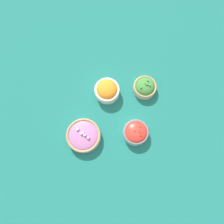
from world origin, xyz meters
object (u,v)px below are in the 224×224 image
Objects in this scene: bowl_carrots at (107,90)px; bowl_red_onion at (84,136)px; bowl_broccoli at (145,87)px; bowl_cherry_tomatoes at (136,132)px.

bowl_red_onion is at bearing 169.93° from bowl_carrots.
bowl_carrots is 0.26m from bowl_red_onion.
bowl_red_onion is 1.39× the size of bowl_broccoli.
bowl_carrots reaches higher than bowl_cherry_tomatoes.
bowl_red_onion is at bearing 109.93° from bowl_cherry_tomatoes.
bowl_carrots is 1.06× the size of bowl_broccoli.
bowl_carrots is 1.01× the size of bowl_cherry_tomatoes.
bowl_cherry_tomatoes is (-0.16, -0.20, -0.01)m from bowl_carrots.
bowl_red_onion is 1.34× the size of bowl_cherry_tomatoes.
bowl_red_onion is at bearing 145.47° from bowl_broccoli.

